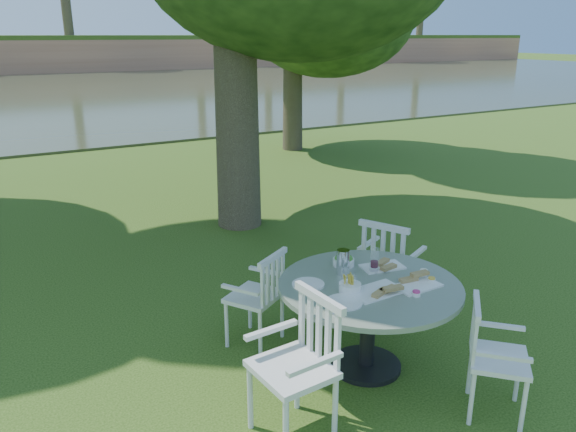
% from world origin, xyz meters
% --- Properties ---
extents(ground, '(140.00, 140.00, 0.00)m').
position_xyz_m(ground, '(0.00, 0.00, 0.00)').
color(ground, '#1F3C0C').
rests_on(ground, ground).
extents(table, '(1.41, 1.41, 0.74)m').
position_xyz_m(table, '(-0.14, -1.29, 0.60)').
color(table, black).
rests_on(table, ground).
extents(chair_ne, '(0.62, 0.63, 0.96)m').
position_xyz_m(chair_ne, '(0.55, -0.69, 0.56)').
color(chair_ne, silver).
rests_on(chair_ne, ground).
extents(chair_nw, '(0.58, 0.57, 0.85)m').
position_xyz_m(chair_nw, '(-0.69, -0.55, 0.50)').
color(chair_nw, silver).
rests_on(chair_nw, ground).
extents(chair_sw, '(0.50, 0.53, 0.98)m').
position_xyz_m(chair_sw, '(-0.97, -1.67, 0.58)').
color(chair_sw, silver).
rests_on(chair_sw, ground).
extents(chair_se, '(0.58, 0.58, 0.84)m').
position_xyz_m(chair_se, '(0.23, -2.14, 0.49)').
color(chair_se, silver).
rests_on(chair_se, ground).
extents(tableware, '(1.07, 0.86, 0.20)m').
position_xyz_m(tableware, '(-0.18, -1.21, 0.78)').
color(tableware, white).
rests_on(tableware, table).
extents(river, '(100.00, 28.00, 0.12)m').
position_xyz_m(river, '(0.00, 23.00, 0.00)').
color(river, '#333921').
rests_on(river, ground).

